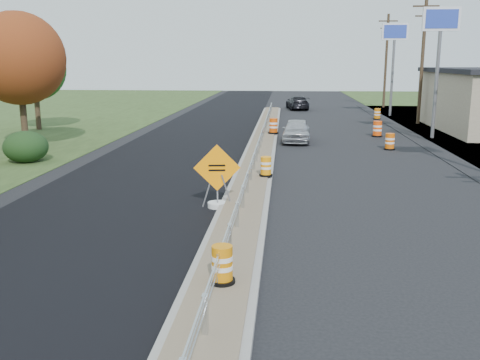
# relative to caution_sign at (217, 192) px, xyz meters

# --- Properties ---
(ground) EXTENTS (140.00, 140.00, 0.00)m
(ground) POSITION_rel_caution_sign_xyz_m (0.90, 1.28, -0.54)
(ground) COLOR black
(ground) RESTS_ON ground
(milled_overlay) EXTENTS (7.20, 120.00, 0.01)m
(milled_overlay) POSITION_rel_caution_sign_xyz_m (-3.50, 11.28, -0.53)
(milled_overlay) COLOR black
(milled_overlay) RESTS_ON ground
(median) EXTENTS (1.60, 55.00, 0.23)m
(median) POSITION_rel_caution_sign_xyz_m (0.90, 9.28, -0.43)
(median) COLOR gray
(median) RESTS_ON ground
(guardrail) EXTENTS (0.10, 46.15, 0.72)m
(guardrail) POSITION_rel_caution_sign_xyz_m (0.90, 10.28, 0.19)
(guardrail) COLOR silver
(guardrail) RESTS_ON median
(pylon_sign_mid) EXTENTS (2.20, 0.30, 7.90)m
(pylon_sign_mid) POSITION_rel_caution_sign_xyz_m (11.40, 17.28, 5.94)
(pylon_sign_mid) COLOR slate
(pylon_sign_mid) RESTS_ON ground
(pylon_sign_north) EXTENTS (2.20, 0.30, 7.90)m
(pylon_sign_north) POSITION_rel_caution_sign_xyz_m (11.40, 31.28, 5.94)
(pylon_sign_north) COLOR slate
(pylon_sign_north) RESTS_ON ground
(utility_pole_nmid) EXTENTS (1.90, 0.26, 9.40)m
(utility_pole_nmid) POSITION_rel_caution_sign_xyz_m (12.40, 25.28, 4.40)
(utility_pole_nmid) COLOR #473523
(utility_pole_nmid) RESTS_ON ground
(utility_pole_north) EXTENTS (1.90, 0.26, 9.40)m
(utility_pole_north) POSITION_rel_caution_sign_xyz_m (12.40, 40.28, 4.40)
(utility_pole_north) COLOR #473523
(utility_pole_north) RESTS_ON ground
(hedge_north) EXTENTS (2.09, 2.09, 1.52)m
(hedge_north) POSITION_rel_caution_sign_xyz_m (-10.10, 7.28, 0.22)
(hedge_north) COLOR black
(hedge_north) RESTS_ON ground
(tree_near_red) EXTENTS (4.95, 4.95, 7.35)m
(tree_near_red) POSITION_rel_caution_sign_xyz_m (-12.10, 11.28, 4.33)
(tree_near_red) COLOR #473523
(tree_near_red) RESTS_ON ground
(tree_near_back) EXTENTS (4.29, 4.29, 6.37)m
(tree_near_back) POSITION_rel_caution_sign_xyz_m (-15.10, 19.28, 3.68)
(tree_near_back) COLOR #473523
(tree_near_back) RESTS_ON ground
(caution_sign) EXTENTS (1.52, 0.64, 2.11)m
(caution_sign) POSITION_rel_caution_sign_xyz_m (0.00, 0.00, 0.00)
(caution_sign) COLOR white
(caution_sign) RESTS_ON ground
(barrel_median_near) EXTENTS (0.55, 0.55, 0.80)m
(barrel_median_near) POSITION_rel_caution_sign_xyz_m (0.94, -6.59, 0.08)
(barrel_median_near) COLOR black
(barrel_median_near) RESTS_ON median
(barrel_median_mid) EXTENTS (0.53, 0.53, 0.78)m
(barrel_median_mid) POSITION_rel_caution_sign_xyz_m (1.45, 4.06, 0.07)
(barrel_median_mid) COLOR black
(barrel_median_mid) RESTS_ON median
(barrel_median_far) EXTENTS (0.66, 0.66, 0.96)m
(barrel_median_far) POSITION_rel_caution_sign_xyz_m (1.45, 16.98, 0.16)
(barrel_median_far) COLOR black
(barrel_median_far) RESTS_ON median
(barrel_shoulder_near) EXTENTS (0.61, 0.61, 0.89)m
(barrel_shoulder_near) POSITION_rel_caution_sign_xyz_m (7.90, 12.55, -0.11)
(barrel_shoulder_near) COLOR black
(barrel_shoulder_near) RESTS_ON ground
(barrel_shoulder_mid) EXTENTS (0.68, 0.68, 1.00)m
(barrel_shoulder_mid) POSITION_rel_caution_sign_xyz_m (8.08, 17.77, -0.06)
(barrel_shoulder_mid) COLOR black
(barrel_shoulder_mid) RESTS_ON ground
(barrel_shoulder_far) EXTENTS (0.62, 0.62, 0.91)m
(barrel_shoulder_far) POSITION_rel_caution_sign_xyz_m (9.80, 28.32, -0.10)
(barrel_shoulder_far) COLOR black
(barrel_shoulder_far) RESTS_ON ground
(car_silver) EXTENTS (1.81, 4.10, 1.37)m
(car_silver) POSITION_rel_caution_sign_xyz_m (2.87, 15.07, 0.15)
(car_silver) COLOR silver
(car_silver) RESTS_ON ground
(car_dark_far) EXTENTS (2.46, 4.86, 1.35)m
(car_dark_far) POSITION_rel_caution_sign_xyz_m (3.39, 37.31, 0.14)
(car_dark_far) COLOR black
(car_dark_far) RESTS_ON ground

